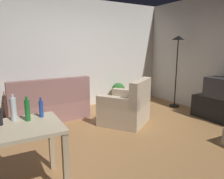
# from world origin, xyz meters

# --- Properties ---
(ground_plane) EXTENTS (5.20, 4.40, 0.02)m
(ground_plane) POSITION_xyz_m (0.00, 0.00, -0.01)
(ground_plane) COLOR #9E7042
(wall_rear) EXTENTS (5.20, 0.10, 2.70)m
(wall_rear) POSITION_xyz_m (0.00, 2.20, 1.35)
(wall_rear) COLOR silver
(wall_rear) RESTS_ON ground_plane
(wall_right) EXTENTS (0.10, 4.40, 2.70)m
(wall_right) POSITION_xyz_m (2.60, 0.00, 1.35)
(wall_right) COLOR silver
(wall_right) RESTS_ON ground_plane
(couch) EXTENTS (1.63, 0.84, 0.92)m
(couch) POSITION_xyz_m (-0.84, 1.59, 0.31)
(couch) COLOR #996B66
(couch) RESTS_ON ground_plane
(tv_stand) EXTENTS (0.44, 1.10, 0.48)m
(tv_stand) POSITION_xyz_m (2.25, -0.35, 0.24)
(tv_stand) COLOR black
(tv_stand) RESTS_ON ground_plane
(tv) EXTENTS (0.41, 0.60, 0.44)m
(tv) POSITION_xyz_m (2.25, -0.35, 0.70)
(tv) COLOR #2D2D33
(tv) RESTS_ON tv_stand
(torchiere_lamp) EXTENTS (0.32, 0.32, 1.81)m
(torchiere_lamp) POSITION_xyz_m (2.25, 0.89, 1.41)
(torchiere_lamp) COLOR black
(torchiere_lamp) RESTS_ON ground_plane
(desk) EXTENTS (1.22, 0.74, 0.76)m
(desk) POSITION_xyz_m (-1.88, -0.63, 0.65)
(desk) COLOR #C6B28E
(desk) RESTS_ON ground_plane
(potted_plant) EXTENTS (0.36, 0.36, 0.57)m
(potted_plant) POSITION_xyz_m (1.14, 1.90, 0.33)
(potted_plant) COLOR brown
(potted_plant) RESTS_ON ground_plane
(armchair) EXTENTS (1.22, 1.20, 0.92)m
(armchair) POSITION_xyz_m (0.48, 0.54, 0.32)
(armchair) COLOR beige
(armchair) RESTS_ON ground_plane
(bottle_dark) EXTENTS (0.05, 0.05, 0.22)m
(bottle_dark) POSITION_xyz_m (-1.86, -0.51, 0.85)
(bottle_dark) COLOR black
(bottle_dark) RESTS_ON desk
(bottle_clear) EXTENTS (0.06, 0.06, 0.30)m
(bottle_clear) POSITION_xyz_m (-1.71, -0.43, 0.89)
(bottle_clear) COLOR silver
(bottle_clear) RESTS_ON desk
(bottle_green) EXTENTS (0.06, 0.06, 0.28)m
(bottle_green) POSITION_xyz_m (-1.59, -0.52, 0.88)
(bottle_green) COLOR #1E722D
(bottle_green) RESTS_ON desk
(bottle_blue) EXTENTS (0.05, 0.05, 0.23)m
(bottle_blue) POSITION_xyz_m (-1.43, -0.47, 0.86)
(bottle_blue) COLOR #2347A3
(bottle_blue) RESTS_ON desk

